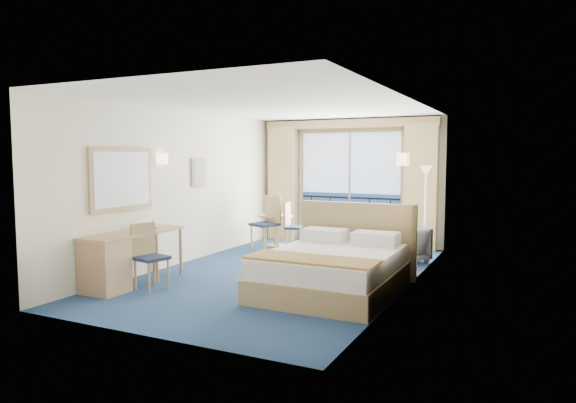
# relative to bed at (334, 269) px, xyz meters

# --- Properties ---
(floor) EXTENTS (6.50, 6.50, 0.00)m
(floor) POSITION_rel_bed_xyz_m (-1.13, 0.71, -0.33)
(floor) COLOR navy
(floor) RESTS_ON ground
(room_walls) EXTENTS (4.04, 6.54, 2.72)m
(room_walls) POSITION_rel_bed_xyz_m (-1.13, 0.71, 1.45)
(room_walls) COLOR beige
(room_walls) RESTS_ON ground
(balcony_door) EXTENTS (2.36, 0.03, 2.52)m
(balcony_door) POSITION_rel_bed_xyz_m (-1.14, 3.93, 0.81)
(balcony_door) COLOR navy
(balcony_door) RESTS_ON room_walls
(curtain_left) EXTENTS (0.65, 0.22, 2.55)m
(curtain_left) POSITION_rel_bed_xyz_m (-2.68, 3.78, 0.95)
(curtain_left) COLOR tan
(curtain_left) RESTS_ON room_walls
(curtain_right) EXTENTS (0.65, 0.22, 2.55)m
(curtain_right) POSITION_rel_bed_xyz_m (0.42, 3.78, 0.95)
(curtain_right) COLOR tan
(curtain_right) RESTS_ON room_walls
(pelmet) EXTENTS (3.80, 0.25, 0.18)m
(pelmet) POSITION_rel_bed_xyz_m (-1.13, 3.81, 2.25)
(pelmet) COLOR tan
(pelmet) RESTS_ON room_walls
(mirror) EXTENTS (0.05, 1.25, 0.95)m
(mirror) POSITION_rel_bed_xyz_m (-3.10, -0.79, 1.22)
(mirror) COLOR tan
(mirror) RESTS_ON room_walls
(wall_print) EXTENTS (0.04, 0.42, 0.52)m
(wall_print) POSITION_rel_bed_xyz_m (-3.10, 1.16, 1.27)
(wall_print) COLOR tan
(wall_print) RESTS_ON room_walls
(sconce_left) EXTENTS (0.18, 0.18, 0.18)m
(sconce_left) POSITION_rel_bed_xyz_m (-3.07, 0.11, 1.52)
(sconce_left) COLOR beige
(sconce_left) RESTS_ON room_walls
(sconce_right) EXTENTS (0.18, 0.18, 0.18)m
(sconce_right) POSITION_rel_bed_xyz_m (0.81, 0.56, 1.52)
(sconce_right) COLOR beige
(sconce_right) RESTS_ON room_walls
(bed) EXTENTS (1.86, 2.22, 1.17)m
(bed) POSITION_rel_bed_xyz_m (0.00, 0.00, 0.00)
(bed) COLOR tan
(bed) RESTS_ON ground
(nightstand) EXTENTS (0.40, 0.38, 0.53)m
(nightstand) POSITION_rel_bed_xyz_m (0.65, 1.28, -0.06)
(nightstand) COLOR tan
(nightstand) RESTS_ON ground
(phone) EXTENTS (0.19, 0.15, 0.08)m
(phone) POSITION_rel_bed_xyz_m (0.66, 1.25, 0.24)
(phone) COLOR silver
(phone) RESTS_ON nightstand
(armchair) EXTENTS (0.99, 0.98, 0.65)m
(armchair) POSITION_rel_bed_xyz_m (0.42, 2.47, -0.01)
(armchair) COLOR #3E424C
(armchair) RESTS_ON ground
(floor_lamp) EXTENTS (0.24, 0.24, 1.72)m
(floor_lamp) POSITION_rel_bed_xyz_m (0.66, 3.04, 0.98)
(floor_lamp) COLOR silver
(floor_lamp) RESTS_ON ground
(desk) EXTENTS (0.57, 1.67, 0.78)m
(desk) POSITION_rel_bed_xyz_m (-2.83, -1.32, 0.10)
(desk) COLOR tan
(desk) RESTS_ON ground
(desk_chair) EXTENTS (0.49, 0.49, 0.94)m
(desk_chair) POSITION_rel_bed_xyz_m (-2.46, -0.98, 0.20)
(desk_chair) COLOR #1C2542
(desk_chair) RESTS_ON ground
(folder) EXTENTS (0.37, 0.32, 0.03)m
(folder) POSITION_rel_bed_xyz_m (-2.87, -0.61, 0.47)
(folder) COLOR black
(folder) RESTS_ON desk
(desk_lamp) EXTENTS (0.12, 0.12, 0.46)m
(desk_lamp) POSITION_rel_bed_xyz_m (-2.90, -0.35, 0.80)
(desk_lamp) COLOR silver
(desk_lamp) RESTS_ON desk
(round_table) EXTENTS (0.74, 0.74, 0.67)m
(round_table) POSITION_rel_bed_xyz_m (-2.41, 2.90, 0.18)
(round_table) COLOR tan
(round_table) RESTS_ON ground
(table_chair_a) EXTENTS (0.49, 0.48, 0.96)m
(table_chair_a) POSITION_rel_bed_xyz_m (-1.91, 2.67, 0.21)
(table_chair_a) COLOR #1C2542
(table_chair_a) RESTS_ON ground
(table_chair_b) EXTENTS (0.60, 0.61, 1.09)m
(table_chair_b) POSITION_rel_bed_xyz_m (-2.37, 2.51, 0.29)
(table_chair_b) COLOR #1C2542
(table_chair_b) RESTS_ON ground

